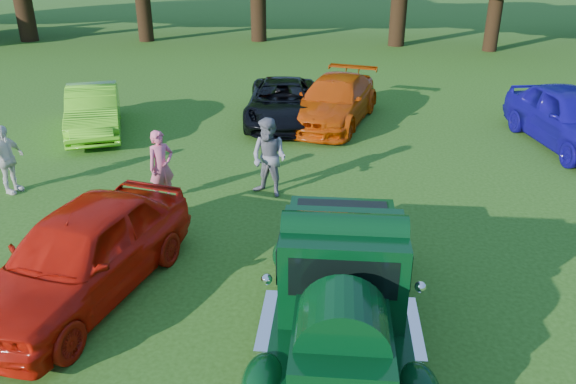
# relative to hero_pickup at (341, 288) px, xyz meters

# --- Properties ---
(ground) EXTENTS (120.00, 120.00, 0.00)m
(ground) POSITION_rel_hero_pickup_xyz_m (-0.75, 0.58, -0.83)
(ground) COLOR #284D12
(ground) RESTS_ON ground
(hero_pickup) EXTENTS (2.28, 4.89, 1.91)m
(hero_pickup) POSITION_rel_hero_pickup_xyz_m (0.00, 0.00, 0.00)
(hero_pickup) COLOR black
(hero_pickup) RESTS_ON ground
(red_convertible) EXTENTS (2.80, 4.71, 1.50)m
(red_convertible) POSITION_rel_hero_pickup_xyz_m (-4.06, 0.73, -0.08)
(red_convertible) COLOR red
(red_convertible) RESTS_ON ground
(back_car_lime) EXTENTS (2.79, 4.32, 1.35)m
(back_car_lime) POSITION_rel_hero_pickup_xyz_m (-7.22, 8.73, -0.16)
(back_car_lime) COLOR #5AC61A
(back_car_lime) RESTS_ON ground
(back_car_black) EXTENTS (2.35, 4.67, 1.27)m
(back_car_black) POSITION_rel_hero_pickup_xyz_m (-1.84, 10.26, -0.20)
(back_car_black) COLOR black
(back_car_black) RESTS_ON ground
(back_car_orange) EXTENTS (3.12, 5.13, 1.39)m
(back_car_orange) POSITION_rel_hero_pickup_xyz_m (-0.22, 10.31, -0.13)
(back_car_orange) COLOR #CC4407
(back_car_orange) RESTS_ON ground
(back_car_blue) EXTENTS (2.78, 5.05, 1.63)m
(back_car_blue) POSITION_rel_hero_pickup_xyz_m (6.21, 8.75, -0.02)
(back_car_blue) COLOR #150D8F
(back_car_blue) RESTS_ON ground
(spectator_pink) EXTENTS (0.68, 0.68, 1.59)m
(spectator_pink) POSITION_rel_hero_pickup_xyz_m (-3.86, 4.31, -0.03)
(spectator_pink) COLOR #E45E7C
(spectator_pink) RESTS_ON ground
(spectator_grey) EXTENTS (1.07, 0.99, 1.77)m
(spectator_grey) POSITION_rel_hero_pickup_xyz_m (-1.58, 4.79, 0.06)
(spectator_grey) COLOR slate
(spectator_grey) RESTS_ON ground
(spectator_white) EXTENTS (0.64, 0.99, 1.57)m
(spectator_white) POSITION_rel_hero_pickup_xyz_m (-7.41, 4.42, -0.04)
(spectator_white) COLOR silver
(spectator_white) RESTS_ON ground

